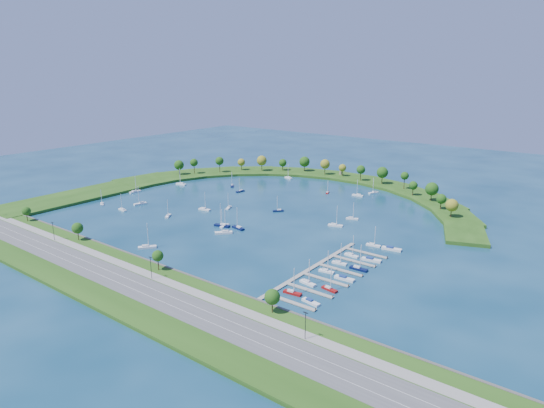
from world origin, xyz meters
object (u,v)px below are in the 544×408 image
Objects in this scene: moored_boat_4 at (181,184)px; docked_boat_7 at (359,268)px; moored_boat_5 at (140,203)px; docked_boat_10 at (373,245)px; moored_boat_17 at (168,215)px; docked_boat_8 at (352,255)px; moored_boat_0 at (278,210)px; moored_boat_3 at (240,191)px; moored_boat_21 at (204,209)px; moored_boat_10 at (358,195)px; docked_boat_5 at (344,278)px; moored_boat_14 at (229,207)px; harbor_tower at (341,172)px; moored_boat_9 at (335,225)px; dock_system at (325,272)px; moored_boat_12 at (102,203)px; docked_boat_3 at (329,288)px; docked_boat_9 at (371,260)px; moored_boat_1 at (352,218)px; docked_boat_6 at (339,262)px; docked_boat_11 at (391,249)px; moored_boat_11 at (238,227)px; moored_boat_8 at (122,209)px; moored_boat_15 at (328,192)px; moored_boat_13 at (232,185)px; moored_boat_19 at (289,177)px; moored_boat_20 at (225,225)px; docked_boat_0 at (292,292)px; docked_boat_1 at (311,302)px; moored_boat_16 at (147,247)px; moored_boat_2 at (374,192)px; moored_boat_6 at (222,225)px; moored_boat_7 at (135,191)px; moored_boat_18 at (224,232)px.

moored_boat_4 is 1.06× the size of docked_boat_7.
docked_boat_10 is (162.79, 23.30, -0.06)m from moored_boat_5.
docked_boat_8 reaches higher than moored_boat_17.
moored_boat_0 is 0.96× the size of moored_boat_3.
moored_boat_10 is at bearing 48.21° from moored_boat_21.
docked_boat_5 is at bearing -91.51° from docked_boat_7.
moored_boat_14 is at bearing 169.97° from docked_boat_10.
moored_boat_10 is at bearing -49.52° from harbor_tower.
moored_boat_17 is (-93.56, -47.25, -0.05)m from moored_boat_9.
dock_system is 16.37m from docked_boat_7.
moored_boat_0 is 70.55m from moored_boat_10.
moored_boat_5 reaches higher than moored_boat_12.
moored_boat_10 is at bearing 120.38° from docked_boat_8.
docked_boat_8 is (-10.43, 26.36, 0.19)m from docked_boat_5.
docked_boat_3 is at bearing -70.46° from docked_boat_8.
docked_boat_9 is (10.66, 25.65, 0.36)m from dock_system.
docked_boat_5 is at bearing -86.72° from docked_boat_10.
moored_boat_1 is 72.07m from docked_boat_6.
moored_boat_12 reaches higher than docked_boat_11.
docked_boat_5 is (138.90, -90.44, -0.19)m from moored_boat_3.
moored_boat_11 is 1.32× the size of docked_boat_9.
moored_boat_8 is at bearing -149.82° from moored_boat_21.
moored_boat_15 is at bearing 125.20° from docked_boat_7.
docked_boat_3 is at bearing -136.15° from moored_boat_17.
moored_boat_13 is at bearing -72.19° from moored_boat_0.
moored_boat_17 is at bearing -170.25° from docked_boat_8.
moored_boat_3 is at bearing 106.66° from moored_boat_19.
moored_boat_12 reaches higher than harbor_tower.
moored_boat_20 is 94.60m from docked_boat_0.
docked_boat_10 reaches higher than docked_boat_1.
moored_boat_16 reaches higher than moored_boat_19.
docked_boat_5 is at bearing -168.61° from moored_boat_15.
moored_boat_2 is 132.97m from docked_boat_9.
moored_boat_4 reaches higher than docked_boat_9.
moored_boat_2 is 128.42m from moored_boat_21.
moored_boat_17 reaches higher than docked_boat_5.
moored_boat_16 is 118.31m from docked_boat_10.
moored_boat_6 is 1.30× the size of moored_boat_17.
moored_boat_7 is at bearing -105.64° from moored_boat_5.
docked_boat_3 is at bearing 99.58° from docked_boat_1.
docked_boat_3 is 59.29m from docked_boat_11.
moored_boat_10 is 172.17m from docked_boat_1.
moored_boat_12 is 1.02× the size of docked_boat_11.
moored_boat_5 is at bearing 177.48° from docked_boat_3.
moored_boat_6 reaches higher than moored_boat_16.
moored_boat_10 is 1.11× the size of docked_boat_8.
moored_boat_15 is 0.84× the size of docked_boat_3.
moored_boat_18 is at bearing 179.93° from docked_boat_9.
docked_boat_8 is at bearing 107.55° from moored_boat_5.
moored_boat_0 is 0.94× the size of docked_boat_8.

